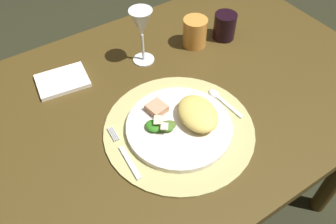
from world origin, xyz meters
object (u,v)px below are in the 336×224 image
(fork, at_px, (125,154))
(amber_tumbler, at_px, (195,32))
(spoon, at_px, (220,99))
(wine_glass, at_px, (141,25))
(dining_table, at_px, (170,120))
(dinner_plate, at_px, (179,126))
(napkin, at_px, (62,81))
(dark_tumbler, at_px, (225,26))

(fork, bearing_deg, amber_tumbler, 33.72)
(spoon, xyz_separation_m, wine_glass, (-0.09, 0.26, 0.12))
(dining_table, relative_size, wine_glass, 7.29)
(fork, relative_size, wine_glass, 0.98)
(dinner_plate, height_order, napkin, dinner_plate)
(dinner_plate, xyz_separation_m, spoon, (0.15, 0.02, -0.01))
(fork, relative_size, spoon, 1.33)
(amber_tumbler, bearing_deg, wine_glass, 173.46)
(dining_table, bearing_deg, amber_tumbler, 37.76)
(fork, height_order, dark_tumbler, dark_tumbler)
(napkin, bearing_deg, dark_tumbler, -9.21)
(spoon, height_order, dark_tumbler, dark_tumbler)
(dining_table, height_order, napkin, napkin)
(fork, xyz_separation_m, napkin, (-0.03, 0.32, -0.00))
(fork, bearing_deg, napkin, 95.01)
(dinner_plate, relative_size, napkin, 1.89)
(spoon, bearing_deg, amber_tumbler, 69.75)
(dining_table, bearing_deg, dinner_plate, -112.75)
(napkin, bearing_deg, dining_table, -42.62)
(fork, relative_size, amber_tumbler, 1.87)
(dinner_plate, xyz_separation_m, dark_tumbler, (0.34, 0.24, 0.03))
(spoon, relative_size, dark_tumbler, 1.51)
(dinner_plate, bearing_deg, napkin, 118.90)
(fork, height_order, wine_glass, wine_glass)
(dinner_plate, height_order, amber_tumbler, amber_tumbler)
(spoon, distance_m, wine_glass, 0.30)
(dark_tumbler, bearing_deg, fork, -154.15)
(napkin, bearing_deg, amber_tumbler, -8.45)
(wine_glass, bearing_deg, fork, -127.50)
(dining_table, distance_m, fork, 0.25)
(dinner_plate, distance_m, spoon, 0.15)
(dinner_plate, distance_m, napkin, 0.37)
(napkin, distance_m, wine_glass, 0.27)
(spoon, distance_m, amber_tumbler, 0.26)
(dining_table, xyz_separation_m, fork, (-0.20, -0.11, 0.12))
(dining_table, xyz_separation_m, napkin, (-0.23, 0.21, 0.11))
(dining_table, relative_size, napkin, 8.93)
(dining_table, bearing_deg, dark_tumbler, 23.25)
(dark_tumbler, bearing_deg, dinner_plate, -144.71)
(dark_tumbler, bearing_deg, amber_tumbler, 167.70)
(dining_table, bearing_deg, napkin, 137.38)
(fork, bearing_deg, dark_tumbler, 25.85)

